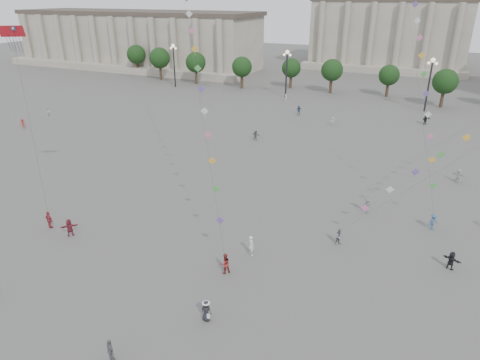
% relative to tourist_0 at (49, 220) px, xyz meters
% --- Properties ---
extents(ground, '(360.00, 360.00, 0.00)m').
position_rel_tourist_0_xyz_m(ground, '(17.18, -2.85, -0.94)').
color(ground, '#54524F').
rests_on(ground, ground).
extents(hall_west, '(84.00, 26.22, 17.20)m').
position_rel_tourist_0_xyz_m(hall_west, '(-57.82, 91.05, 7.48)').
color(hall_west, gray).
rests_on(hall_west, ground).
extents(hall_central, '(48.30, 34.30, 35.50)m').
position_rel_tourist_0_xyz_m(hall_central, '(17.18, 126.37, 13.29)').
color(hall_central, gray).
rests_on(hall_central, ground).
extents(tree_row, '(137.12, 5.12, 8.00)m').
position_rel_tourist_0_xyz_m(tree_row, '(17.18, 75.15, 4.45)').
color(tree_row, '#322419').
rests_on(tree_row, ground).
extents(lamp_post_far_west, '(2.00, 0.90, 10.65)m').
position_rel_tourist_0_xyz_m(lamp_post_far_west, '(-27.82, 67.15, 6.41)').
color(lamp_post_far_west, '#262628').
rests_on(lamp_post_far_west, ground).
extents(lamp_post_mid_west, '(2.00, 0.90, 10.65)m').
position_rel_tourist_0_xyz_m(lamp_post_mid_west, '(2.18, 67.15, 6.41)').
color(lamp_post_mid_west, '#262628').
rests_on(lamp_post_mid_west, ground).
extents(lamp_post_mid_east, '(2.00, 0.90, 10.65)m').
position_rel_tourist_0_xyz_m(lamp_post_mid_east, '(32.18, 67.15, 6.41)').
color(lamp_post_mid_east, '#262628').
rests_on(lamp_post_mid_east, ground).
extents(person_crowd_0, '(1.22, 0.75, 1.94)m').
position_rel_tourist_0_xyz_m(person_crowd_0, '(9.67, 53.44, 0.03)').
color(person_crowd_0, navy).
rests_on(person_crowd_0, ground).
extents(person_crowd_1, '(0.91, 0.98, 1.61)m').
position_rel_tourist_0_xyz_m(person_crowd_1, '(-35.11, 32.56, -0.14)').
color(person_crowd_1, silver).
rests_on(person_crowd_1, ground).
extents(person_crowd_2, '(1.17, 1.30, 1.75)m').
position_rel_tourist_0_xyz_m(person_crowd_2, '(-32.35, 24.21, -0.06)').
color(person_crowd_2, '#9E2D2B').
rests_on(person_crowd_2, ground).
extents(person_crowd_3, '(1.66, 1.11, 1.71)m').
position_rel_tourist_0_xyz_m(person_crowd_3, '(37.43, 9.37, -0.08)').
color(person_crowd_3, black).
rests_on(person_crowd_3, ground).
extents(person_crowd_4, '(1.43, 1.13, 1.52)m').
position_rel_tourist_0_xyz_m(person_crowd_4, '(17.44, 49.31, -0.18)').
color(person_crowd_4, white).
rests_on(person_crowd_4, ground).
extents(person_crowd_6, '(1.23, 0.77, 1.83)m').
position_rel_tourist_0_xyz_m(person_crowd_6, '(29.01, 16.98, -0.03)').
color(person_crowd_6, slate).
rests_on(person_crowd_6, ground).
extents(person_crowd_7, '(1.75, 1.11, 1.80)m').
position_rel_tourist_0_xyz_m(person_crowd_7, '(38.15, 30.37, -0.04)').
color(person_crowd_7, beige).
rests_on(person_crowd_7, ground).
extents(person_crowd_9, '(1.56, 1.74, 1.92)m').
position_rel_tourist_0_xyz_m(person_crowd_9, '(32.88, 56.99, 0.02)').
color(person_crowd_9, black).
rests_on(person_crowd_9, ground).
extents(person_crowd_10, '(0.41, 0.62, 1.66)m').
position_rel_tourist_0_xyz_m(person_crowd_10, '(3.50, 63.69, -0.11)').
color(person_crowd_10, white).
rests_on(person_crowd_10, ground).
extents(person_crowd_12, '(1.57, 0.70, 1.64)m').
position_rel_tourist_0_xyz_m(person_crowd_12, '(8.00, 35.46, -0.12)').
color(person_crowd_12, slate).
rests_on(person_crowd_12, ground).
extents(person_crowd_13, '(0.85, 0.80, 1.95)m').
position_rel_tourist_0_xyz_m(person_crowd_13, '(20.71, 4.15, 0.03)').
color(person_crowd_13, silver).
rests_on(person_crowd_13, ground).
extents(tourist_0, '(1.17, 0.65, 1.88)m').
position_rel_tourist_0_xyz_m(tourist_0, '(0.00, 0.00, 0.00)').
color(tourist_0, '#9F2B36').
rests_on(tourist_0, ground).
extents(tourist_2, '(1.54, 1.56, 1.79)m').
position_rel_tourist_0_xyz_m(tourist_2, '(3.01, -0.26, -0.04)').
color(tourist_2, maroon).
rests_on(tourist_2, ground).
extents(tourist_3, '(1.03, 0.78, 1.63)m').
position_rel_tourist_0_xyz_m(tourist_3, '(17.28, -11.08, -0.13)').
color(tourist_3, '#5D5C61').
rests_on(tourist_3, ground).
extents(kite_flyer_0, '(1.14, 1.16, 1.88)m').
position_rel_tourist_0_xyz_m(kite_flyer_0, '(19.79, 0.62, 0.00)').
color(kite_flyer_0, maroon).
rests_on(kite_flyer_0, ground).
extents(kite_flyer_1, '(1.27, 1.29, 1.78)m').
position_rel_tourist_0_xyz_m(kite_flyer_1, '(35.72, 16.09, -0.05)').
color(kite_flyer_1, '#395880').
rests_on(kite_flyer_1, ground).
extents(kite_flyer_2, '(1.01, 1.00, 1.65)m').
position_rel_tourist_0_xyz_m(kite_flyer_2, '(27.69, 9.30, -0.12)').
color(kite_flyer_2, slate).
rests_on(kite_flyer_2, ground).
extents(hat_person, '(0.83, 0.60, 1.69)m').
position_rel_tourist_0_xyz_m(hat_person, '(21.16, -5.19, -0.06)').
color(hat_person, black).
rests_on(hat_person, ground).
extents(dragon_kite, '(2.37, 1.91, 18.06)m').
position_rel_tourist_0_xyz_m(dragon_kite, '(-2.56, 2.14, 17.20)').
color(dragon_kite, '#B1121D').
rests_on(dragon_kite, ground).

